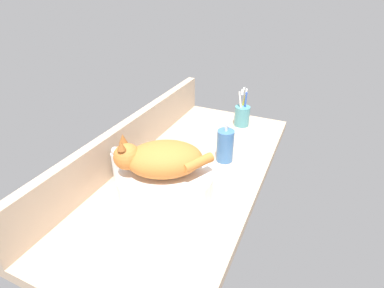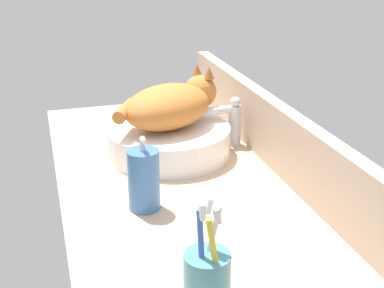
{
  "view_description": "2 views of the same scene",
  "coord_description": "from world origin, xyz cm",
  "px_view_note": "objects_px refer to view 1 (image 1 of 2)",
  "views": [
    {
      "loc": [
        -85.45,
        -40.15,
        65.5
      ],
      "look_at": [
        0.15,
        -1.46,
        11.88
      ],
      "focal_mm": 28.0,
      "sensor_mm": 36.0,
      "label": 1
    },
    {
      "loc": [
        111.49,
        -28.8,
        55.48
      ],
      "look_at": [
        -0.39,
        4.22,
        7.92
      ],
      "focal_mm": 50.0,
      "sensor_mm": 36.0,
      "label": 2
    }
  ],
  "objects_px": {
    "cat": "(160,159)",
    "sink_basin": "(166,182)",
    "soap_dispenser": "(225,146)",
    "toothbrush_cup": "(242,115)",
    "faucet": "(120,163)"
  },
  "relations": [
    {
      "from": "sink_basin",
      "to": "faucet",
      "type": "bearing_deg",
      "value": 93.84
    },
    {
      "from": "cat",
      "to": "sink_basin",
      "type": "bearing_deg",
      "value": -58.0
    },
    {
      "from": "sink_basin",
      "to": "faucet",
      "type": "height_order",
      "value": "faucet"
    },
    {
      "from": "sink_basin",
      "to": "toothbrush_cup",
      "type": "xyz_separation_m",
      "value": [
        0.61,
        -0.09,
        0.02
      ]
    },
    {
      "from": "soap_dispenser",
      "to": "faucet",
      "type": "bearing_deg",
      "value": 133.48
    },
    {
      "from": "cat",
      "to": "faucet",
      "type": "distance_m",
      "value": 0.18
    },
    {
      "from": "faucet",
      "to": "soap_dispenser",
      "type": "xyz_separation_m",
      "value": [
        0.28,
        -0.3,
        -0.01
      ]
    },
    {
      "from": "faucet",
      "to": "toothbrush_cup",
      "type": "distance_m",
      "value": 0.68
    },
    {
      "from": "soap_dispenser",
      "to": "cat",
      "type": "bearing_deg",
      "value": 154.61
    },
    {
      "from": "soap_dispenser",
      "to": "toothbrush_cup",
      "type": "relative_size",
      "value": 0.88
    },
    {
      "from": "faucet",
      "to": "toothbrush_cup",
      "type": "height_order",
      "value": "toothbrush_cup"
    },
    {
      "from": "toothbrush_cup",
      "to": "faucet",
      "type": "bearing_deg",
      "value": 156.67
    },
    {
      "from": "cat",
      "to": "toothbrush_cup",
      "type": "height_order",
      "value": "cat"
    },
    {
      "from": "faucet",
      "to": "toothbrush_cup",
      "type": "xyz_separation_m",
      "value": [
        0.62,
        -0.27,
        -0.02
      ]
    },
    {
      "from": "cat",
      "to": "toothbrush_cup",
      "type": "distance_m",
      "value": 0.63
    }
  ]
}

